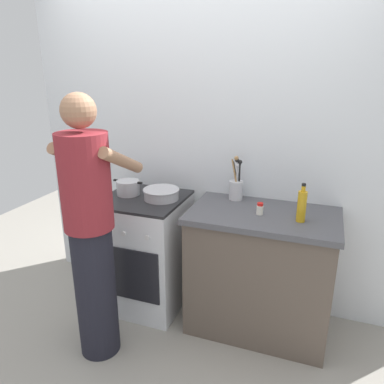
# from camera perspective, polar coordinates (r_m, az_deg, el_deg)

# --- Properties ---
(ground) EXTENTS (6.00, 6.00, 0.00)m
(ground) POSITION_cam_1_polar(r_m,az_deg,el_deg) (2.96, -1.81, -19.31)
(ground) COLOR gray
(back_wall) EXTENTS (3.20, 0.10, 2.50)m
(back_wall) POSITION_cam_1_polar(r_m,az_deg,el_deg) (2.81, 5.59, 6.85)
(back_wall) COLOR silver
(back_wall) RESTS_ON ground
(countertop) EXTENTS (1.00, 0.60, 0.90)m
(countertop) POSITION_cam_1_polar(r_m,az_deg,el_deg) (2.70, 10.45, -12.06)
(countertop) COLOR brown
(countertop) RESTS_ON ground
(stove_range) EXTENTS (0.60, 0.62, 0.90)m
(stove_range) POSITION_cam_1_polar(r_m,az_deg,el_deg) (2.95, -7.22, -9.15)
(stove_range) COLOR silver
(stove_range) RESTS_ON ground
(pot) EXTENTS (0.24, 0.18, 0.11)m
(pot) POSITION_cam_1_polar(r_m,az_deg,el_deg) (2.84, -9.89, 0.67)
(pot) COLOR #B2B2B7
(pot) RESTS_ON stove_range
(mixing_bowl) EXTENTS (0.27, 0.27, 0.08)m
(mixing_bowl) POSITION_cam_1_polar(r_m,az_deg,el_deg) (2.72, -4.80, -0.20)
(mixing_bowl) COLOR #B7B7BC
(mixing_bowl) RESTS_ON stove_range
(utensil_crock) EXTENTS (0.10, 0.10, 0.33)m
(utensil_crock) POSITION_cam_1_polar(r_m,az_deg,el_deg) (2.71, 6.89, 0.85)
(utensil_crock) COLOR silver
(utensil_crock) RESTS_ON countertop
(spice_bottle) EXTENTS (0.04, 0.04, 0.08)m
(spice_bottle) POSITION_cam_1_polar(r_m,az_deg,el_deg) (2.47, 10.50, -2.58)
(spice_bottle) COLOR silver
(spice_bottle) RESTS_ON countertop
(oil_bottle) EXTENTS (0.06, 0.06, 0.25)m
(oil_bottle) POSITION_cam_1_polar(r_m,az_deg,el_deg) (2.39, 16.68, -2.04)
(oil_bottle) COLOR gold
(oil_bottle) RESTS_ON countertop
(person) EXTENTS (0.41, 0.50, 1.70)m
(person) POSITION_cam_1_polar(r_m,az_deg,el_deg) (2.35, -15.45, -6.19)
(person) COLOR black
(person) RESTS_ON ground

